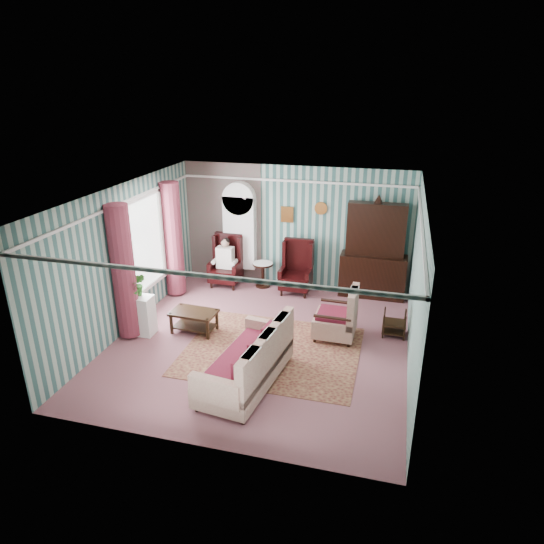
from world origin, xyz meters
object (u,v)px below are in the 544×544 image
(nest_table, at_px, (394,323))
(coffee_table, at_px, (194,321))
(bookcase, at_px, (240,238))
(wingback_left, at_px, (225,261))
(floral_armchair, at_px, (335,315))
(wingback_right, at_px, (296,268))
(dresser_hutch, at_px, (375,248))
(plant_stand, at_px, (140,315))
(seated_woman, at_px, (226,262))
(round_side_table, at_px, (263,275))
(sofa, at_px, (245,358))

(nest_table, bearing_deg, coffee_table, -167.34)
(bookcase, distance_m, wingback_left, 0.68)
(wingback_left, distance_m, nest_table, 4.37)
(wingback_left, distance_m, floral_armchair, 3.52)
(wingback_right, height_order, floral_armchair, wingback_right)
(dresser_hutch, height_order, coffee_table, dresser_hutch)
(nest_table, bearing_deg, plant_stand, -166.16)
(nest_table, bearing_deg, seated_woman, 159.15)
(nest_table, xyz_separation_m, plant_stand, (-4.87, -1.20, 0.13))
(coffee_table, bearing_deg, nest_table, 12.66)
(wingback_right, relative_size, floral_armchair, 1.34)
(wingback_left, bearing_deg, round_side_table, 9.46)
(bookcase, height_order, wingback_right, bookcase)
(dresser_hutch, distance_m, sofa, 4.56)
(wingback_right, relative_size, sofa, 0.59)
(wingback_right, height_order, coffee_table, wingback_right)
(round_side_table, relative_size, floral_armchair, 0.64)
(bookcase, xyz_separation_m, dresser_hutch, (3.25, -0.12, 0.06))
(sofa, bearing_deg, round_side_table, 19.30)
(wingback_right, xyz_separation_m, nest_table, (2.32, -1.55, -0.35))
(wingback_left, height_order, seated_woman, wingback_left)
(nest_table, xyz_separation_m, sofa, (-2.32, -2.33, 0.22))
(wingback_left, bearing_deg, nest_table, -20.85)
(round_side_table, bearing_deg, nest_table, -28.20)
(bookcase, bearing_deg, nest_table, -26.92)
(wingback_right, bearing_deg, seated_woman, 180.00)
(dresser_hutch, relative_size, nest_table, 4.37)
(dresser_hutch, bearing_deg, plant_stand, -144.92)
(wingback_left, bearing_deg, sofa, -65.71)
(bookcase, bearing_deg, coffee_table, -90.90)
(bookcase, distance_m, floral_armchair, 3.61)
(wingback_left, bearing_deg, dresser_hutch, 4.41)
(bookcase, bearing_deg, wingback_right, -14.57)
(wingback_left, height_order, sofa, wingback_left)
(round_side_table, distance_m, coffee_table, 2.66)
(wingback_left, distance_m, coffee_table, 2.46)
(bookcase, relative_size, floral_armchair, 2.40)
(wingback_right, distance_m, plant_stand, 3.76)
(bookcase, relative_size, coffee_table, 2.49)
(coffee_table, bearing_deg, wingback_left, 94.86)
(dresser_hutch, xyz_separation_m, seated_woman, (-3.50, -0.27, -0.59))
(dresser_hutch, bearing_deg, wingback_left, -175.59)
(sofa, bearing_deg, plant_stand, 73.48)
(wingback_left, distance_m, plant_stand, 2.87)
(coffee_table, bearing_deg, seated_woman, 94.86)
(wingback_left, bearing_deg, bookcase, 57.34)
(round_side_table, xyz_separation_m, nest_table, (3.17, -1.70, -0.03))
(sofa, distance_m, floral_armchair, 2.30)
(wingback_right, bearing_deg, wingback_left, 180.00)
(wingback_right, distance_m, round_side_table, 0.92)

